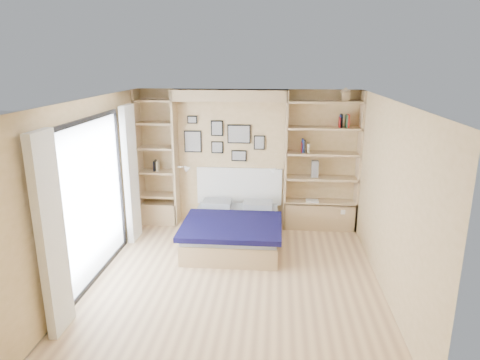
{
  "coord_description": "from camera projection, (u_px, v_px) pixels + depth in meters",
  "views": [
    {
      "loc": [
        0.55,
        -5.4,
        2.99
      ],
      "look_at": [
        -0.01,
        0.9,
        1.21
      ],
      "focal_mm": 32.0,
      "sensor_mm": 36.0,
      "label": 1
    }
  ],
  "objects": [
    {
      "name": "ground",
      "position": [
        235.0,
        280.0,
        6.04
      ],
      "size": [
        4.5,
        4.5,
        0.0
      ],
      "primitive_type": "plane",
      "color": "#E3BD8A",
      "rests_on": "ground"
    },
    {
      "name": "deck_chair",
      "position": [
        37.0,
        214.0,
        7.43
      ],
      "size": [
        0.51,
        0.86,
        0.86
      ],
      "rotation": [
        0.0,
        0.0,
        0.0
      ],
      "color": "tan",
      "rests_on": "ground"
    },
    {
      "name": "room_shell",
      "position": [
        221.0,
        177.0,
        7.24
      ],
      "size": [
        4.5,
        4.5,
        4.5
      ],
      "color": "#DBB887",
      "rests_on": "ground"
    },
    {
      "name": "reading_lamps",
      "position": [
        230.0,
        169.0,
        7.68
      ],
      "size": [
        1.92,
        0.12,
        0.15
      ],
      "color": "silver",
      "rests_on": "ground"
    },
    {
      "name": "shelf_decor",
      "position": [
        308.0,
        137.0,
        7.47
      ],
      "size": [
        3.48,
        0.23,
        2.03
      ],
      "color": "#A51E1E",
      "rests_on": "ground"
    },
    {
      "name": "bed",
      "position": [
        234.0,
        229.0,
        7.16
      ],
      "size": [
        1.58,
        1.98,
        1.07
      ],
      "color": "tan",
      "rests_on": "ground"
    },
    {
      "name": "photo_gallery",
      "position": [
        222.0,
        139.0,
        7.77
      ],
      "size": [
        1.48,
        0.02,
        0.82
      ],
      "color": "black",
      "rests_on": "ground"
    }
  ]
}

